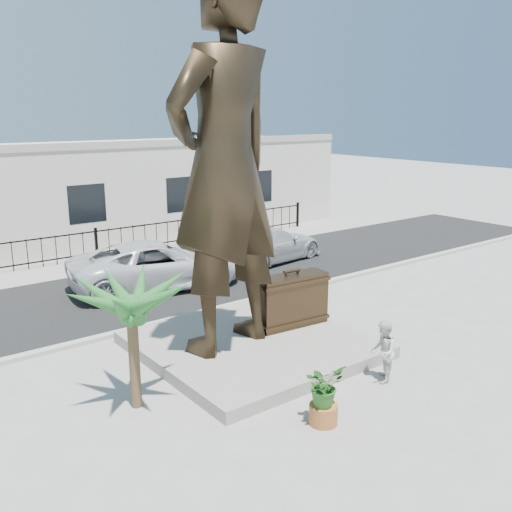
{
  "coord_description": "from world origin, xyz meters",
  "views": [
    {
      "loc": [
        -8.62,
        -9.28,
        5.91
      ],
      "look_at": [
        0.0,
        2.0,
        2.3
      ],
      "focal_mm": 40.0,
      "sensor_mm": 36.0,
      "label": 1
    }
  ],
  "objects_px": {
    "statue": "(224,166)",
    "tourist": "(383,352)",
    "suitcase": "(291,300)",
    "car_white": "(156,265)"
  },
  "relations": [
    {
      "from": "statue",
      "to": "tourist",
      "type": "relative_size",
      "value": 6.21
    },
    {
      "from": "suitcase",
      "to": "tourist",
      "type": "distance_m",
      "value": 3.3
    },
    {
      "from": "statue",
      "to": "suitcase",
      "type": "xyz_separation_m",
      "value": [
        2.14,
        0.04,
        -3.68
      ]
    },
    {
      "from": "car_white",
      "to": "suitcase",
      "type": "bearing_deg",
      "value": -162.32
    },
    {
      "from": "car_white",
      "to": "statue",
      "type": "bearing_deg",
      "value": 177.78
    },
    {
      "from": "suitcase",
      "to": "tourist",
      "type": "xyz_separation_m",
      "value": [
        -0.13,
        -3.28,
        -0.3
      ]
    },
    {
      "from": "statue",
      "to": "suitcase",
      "type": "height_order",
      "value": "statue"
    },
    {
      "from": "tourist",
      "to": "car_white",
      "type": "bearing_deg",
      "value": -126.99
    },
    {
      "from": "statue",
      "to": "car_white",
      "type": "distance_m",
      "value": 7.35
    },
    {
      "from": "statue",
      "to": "car_white",
      "type": "bearing_deg",
      "value": -113.35
    }
  ]
}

